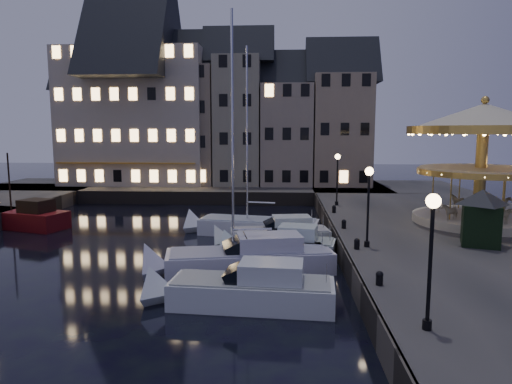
# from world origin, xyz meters

# --- Properties ---
(ground) EXTENTS (160.00, 160.00, 0.00)m
(ground) POSITION_xyz_m (0.00, 0.00, 0.00)
(ground) COLOR black
(ground) RESTS_ON ground
(quay_east) EXTENTS (16.00, 56.00, 1.30)m
(quay_east) POSITION_xyz_m (14.00, 6.00, 0.65)
(quay_east) COLOR #474442
(quay_east) RESTS_ON ground
(quay_north) EXTENTS (44.00, 12.00, 1.30)m
(quay_north) POSITION_xyz_m (-8.00, 28.00, 0.65)
(quay_north) COLOR #474442
(quay_north) RESTS_ON ground
(quaywall_e) EXTENTS (0.15, 44.00, 1.30)m
(quaywall_e) POSITION_xyz_m (6.00, 6.00, 0.65)
(quaywall_e) COLOR #47423A
(quaywall_e) RESTS_ON ground
(quaywall_n) EXTENTS (48.00, 0.15, 1.30)m
(quaywall_n) POSITION_xyz_m (-6.00, 22.00, 0.65)
(quaywall_n) COLOR #47423A
(quaywall_n) RESTS_ON ground
(streetlamp_a) EXTENTS (0.44, 0.44, 4.17)m
(streetlamp_a) POSITION_xyz_m (7.20, -9.00, 4.02)
(streetlamp_a) COLOR black
(streetlamp_a) RESTS_ON quay_east
(streetlamp_b) EXTENTS (0.44, 0.44, 4.17)m
(streetlamp_b) POSITION_xyz_m (7.20, 1.00, 4.02)
(streetlamp_b) COLOR black
(streetlamp_b) RESTS_ON quay_east
(streetlamp_c) EXTENTS (0.44, 0.44, 4.17)m
(streetlamp_c) POSITION_xyz_m (7.20, 14.50, 4.02)
(streetlamp_c) COLOR black
(streetlamp_c) RESTS_ON quay_east
(bollard_a) EXTENTS (0.30, 0.30, 0.57)m
(bollard_a) POSITION_xyz_m (6.60, -5.00, 1.60)
(bollard_a) COLOR black
(bollard_a) RESTS_ON quay_east
(bollard_b) EXTENTS (0.30, 0.30, 0.57)m
(bollard_b) POSITION_xyz_m (6.60, 0.50, 1.60)
(bollard_b) COLOR black
(bollard_b) RESTS_ON quay_east
(bollard_c) EXTENTS (0.30, 0.30, 0.57)m
(bollard_c) POSITION_xyz_m (6.60, 5.50, 1.60)
(bollard_c) COLOR black
(bollard_c) RESTS_ON quay_east
(bollard_d) EXTENTS (0.30, 0.30, 0.57)m
(bollard_d) POSITION_xyz_m (6.60, 11.00, 1.60)
(bollard_d) COLOR black
(bollard_d) RESTS_ON quay_east
(townhouse_na) EXTENTS (5.50, 8.00, 12.80)m
(townhouse_na) POSITION_xyz_m (-19.50, 30.00, 7.78)
(townhouse_na) COLOR gray
(townhouse_na) RESTS_ON quay_north
(townhouse_nb) EXTENTS (6.16, 8.00, 13.80)m
(townhouse_nb) POSITION_xyz_m (-14.05, 30.00, 8.28)
(townhouse_nb) COLOR slate
(townhouse_nb) RESTS_ON quay_north
(townhouse_nc) EXTENTS (6.82, 8.00, 14.80)m
(townhouse_nc) POSITION_xyz_m (-8.00, 30.00, 8.78)
(townhouse_nc) COLOR gray
(townhouse_nc) RESTS_ON quay_north
(townhouse_nd) EXTENTS (5.50, 8.00, 15.80)m
(townhouse_nd) POSITION_xyz_m (-2.25, 30.00, 9.28)
(townhouse_nd) COLOR gray
(townhouse_nd) RESTS_ON quay_north
(townhouse_ne) EXTENTS (6.16, 8.00, 12.80)m
(townhouse_ne) POSITION_xyz_m (3.20, 30.00, 7.78)
(townhouse_ne) COLOR gray
(townhouse_ne) RESTS_ON quay_north
(townhouse_nf) EXTENTS (6.82, 8.00, 13.80)m
(townhouse_nf) POSITION_xyz_m (9.25, 30.00, 8.28)
(townhouse_nf) COLOR gray
(townhouse_nf) RESTS_ON quay_north
(hotel_corner) EXTENTS (17.60, 9.00, 16.80)m
(hotel_corner) POSITION_xyz_m (-14.00, 30.00, 9.78)
(hotel_corner) COLOR beige
(hotel_corner) RESTS_ON quay_north
(motorboat_b) EXTENTS (7.91, 2.79, 2.15)m
(motorboat_b) POSITION_xyz_m (1.13, -4.20, 0.64)
(motorboat_b) COLOR silver
(motorboat_b) RESTS_ON ground
(motorboat_c) EXTENTS (9.71, 4.22, 12.86)m
(motorboat_c) POSITION_xyz_m (0.72, 0.44, 0.68)
(motorboat_c) COLOR silver
(motorboat_c) RESTS_ON ground
(motorboat_d) EXTENTS (6.61, 3.20, 2.15)m
(motorboat_d) POSITION_xyz_m (2.63, 3.26, 0.64)
(motorboat_d) COLOR silver
(motorboat_d) RESTS_ON ground
(motorboat_e) EXTENTS (7.33, 3.04, 2.15)m
(motorboat_e) POSITION_xyz_m (2.23, 5.79, 0.64)
(motorboat_e) COLOR silver
(motorboat_e) RESTS_ON ground
(motorboat_f) EXTENTS (9.45, 3.95, 12.50)m
(motorboat_f) POSITION_xyz_m (0.55, 9.16, 0.53)
(motorboat_f) COLOR white
(motorboat_f) RESTS_ON ground
(red_fishing_boat) EXTENTS (7.62, 4.48, 5.86)m
(red_fishing_boat) POSITION_xyz_m (-16.84, 10.45, 0.69)
(red_fishing_boat) COLOR maroon
(red_fishing_boat) RESTS_ON ground
(carousel) EXTENTS (9.36, 9.36, 8.19)m
(carousel) POSITION_xyz_m (15.59, 7.72, 6.69)
(carousel) COLOR beige
(carousel) RESTS_ON quay_east
(ticket_kiosk) EXTENTS (2.89, 2.89, 3.38)m
(ticket_kiosk) POSITION_xyz_m (13.21, 1.69, 3.31)
(ticket_kiosk) COLOR black
(ticket_kiosk) RESTS_ON quay_east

